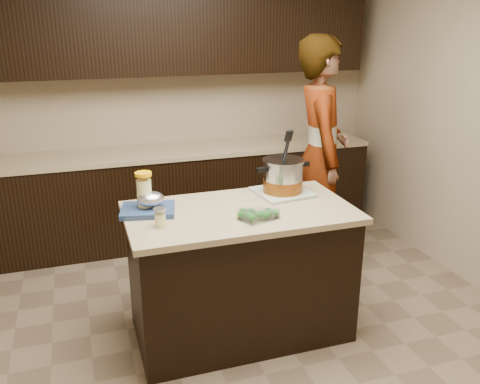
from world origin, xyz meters
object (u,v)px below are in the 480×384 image
(island, at_px, (240,272))
(lemonade_pitcher, at_px, (144,194))
(stock_pot, at_px, (283,178))
(person, at_px, (320,155))

(island, distance_m, lemonade_pitcher, 0.83)
(island, bearing_deg, lemonade_pitcher, 164.50)
(stock_pot, height_order, lemonade_pitcher, stock_pot)
(stock_pot, distance_m, person, 0.86)
(lemonade_pitcher, relative_size, person, 0.13)
(island, xyz_separation_m, stock_pot, (0.38, 0.20, 0.56))
(person, bearing_deg, stock_pot, 153.91)
(island, xyz_separation_m, person, (0.98, 0.82, 0.52))
(island, height_order, stock_pot, stock_pot)
(island, height_order, lemonade_pitcher, lemonade_pitcher)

